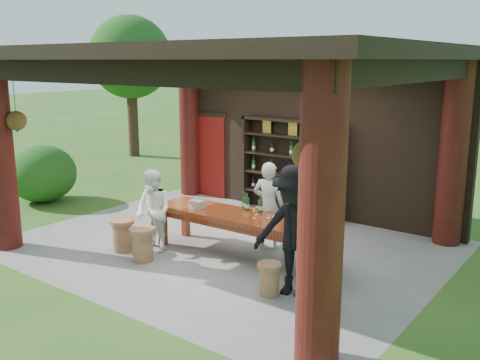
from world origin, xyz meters
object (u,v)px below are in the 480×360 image
Objects in this scene: stool_far_left at (122,234)px; tasting_table at (240,221)px; stool_near_left at (143,244)px; stool_near_right at (269,278)px; guest_man at (295,231)px; host at (268,205)px; guest_woman at (153,211)px; wine_shelf at (291,167)px; napkin_basket at (197,204)px.

tasting_table is at bearing 29.20° from stool_far_left.
stool_near_left reaches higher than stool_near_right.
host is at bearing 125.52° from guest_man.
stool_near_right is at bearing -37.74° from tasting_table.
tasting_table is 5.64× the size of stool_far_left.
stool_near_left is 2.28m from host.
stool_near_right is (2.44, 0.16, -0.05)m from stool_near_left.
stool_near_left is at bearing -136.30° from tasting_table.
guest_woman is 2.92m from guest_man.
guest_man is (2.91, -0.08, 0.22)m from guest_woman.
stool_near_left is 0.64m from stool_far_left.
wine_shelf reaches higher than stool_near_left.
tasting_table is 0.70m from host.
stool_far_left is (-1.15, -3.76, -0.74)m from wine_shelf.
guest_woman is 0.76m from napkin_basket.
wine_shelf is at bearing 103.67° from tasting_table.
stool_near_left is at bearing -176.33° from stool_near_right.
stool_far_left is (-0.63, 0.12, 0.00)m from stool_near_left.
host is (0.81, -2.08, -0.26)m from wine_shelf.
stool_near_left is at bearing -59.71° from guest_woman.
guest_man is at bearing -26.19° from tasting_table.
wine_shelf is 3.98m from stool_near_left.
guest_woman is at bearing 173.40° from stool_near_right.
napkin_basket is at bearing 27.40° from host.
tasting_table is 1.63m from stool_near_right.
guest_man is at bearing 4.49° from stool_far_left.
guest_man is (1.39, -1.42, 0.16)m from host.
stool_near_right is 0.25× the size of guest_man.
napkin_basket is at bearing -170.11° from tasting_table.
stool_near_right is 2.06m from host.
stool_near_right is at bearing 0.77° from stool_far_left.
guest_woman reaches higher than stool_near_right.
wine_shelf reaches higher than stool_far_left.
host is 6.03× the size of napkin_basket.
stool_near_left is 0.36× the size of host.
guest_woman is at bearing 38.45° from stool_far_left.
stool_near_left is 0.99× the size of stool_far_left.
stool_far_left is 1.41m from napkin_basket.
napkin_basket is at bearing 50.81° from guest_woman.
napkin_basket reaches higher than stool_near_left.
stool_near_right is 1.81× the size of napkin_basket.
tasting_table is at bearing -76.33° from wine_shelf.
guest_woman is (-1.38, -0.67, 0.10)m from tasting_table.
stool_near_left is at bearing 179.13° from guest_man.
host reaches higher than guest_woman.
wine_shelf is at bearing 113.30° from guest_man.
wine_shelf is 3.51m from guest_woman.
wine_shelf is 2.91m from napkin_basket.
guest_man reaches higher than stool_far_left.
guest_man reaches higher than tasting_table.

